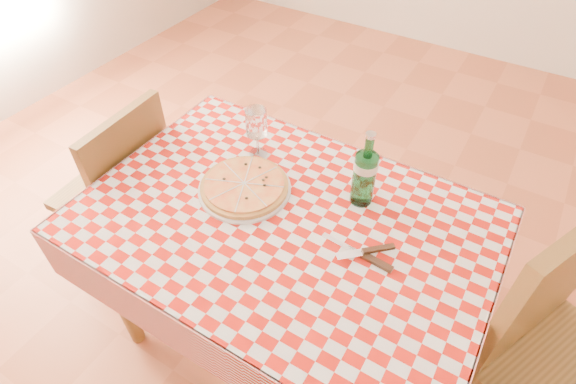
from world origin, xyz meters
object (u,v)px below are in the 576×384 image
Objects in this scene: dining_table at (284,239)px; pizza_plate at (244,186)px; wine_glass at (257,133)px; chair_near at (560,348)px; water_bottle at (365,169)px; chair_far at (123,186)px.

pizza_plate is at bearing 166.32° from dining_table.
chair_near is at bearing -5.61° from wine_glass.
water_bottle is at bearing 24.29° from pizza_plate.
wine_glass reaches higher than pizza_plate.
pizza_plate is at bearing -178.21° from chair_far.
dining_table is 4.37× the size of water_bottle.
water_bottle is at bearing -162.39° from chair_near.
pizza_plate is at bearing -155.71° from water_bottle.
chair_near is 1.14× the size of chair_far.
chair_far is 0.67m from pizza_plate.
wine_glass is at bearing 177.07° from water_bottle.
dining_table is 0.22m from pizza_plate.
water_bottle is 0.43m from wine_glass.
chair_near is at bearing -178.54° from chair_far.
chair_far reaches higher than dining_table.
chair_near is at bearing 3.95° from pizza_plate.
chair_near is 5.27× the size of wine_glass.
water_bottle reaches higher than dining_table.
dining_table is at bearing -13.68° from pizza_plate.
dining_table is 1.34× the size of chair_far.
dining_table is at bearing 177.57° from chair_far.
chair_near is 3.23× the size of pizza_plate.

